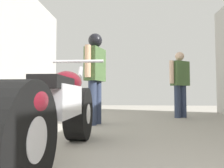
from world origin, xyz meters
TOP-DOWN VIEW (x-y plane):
  - ground_plane at (0.00, 3.21)m, footprint 15.40×15.40m
  - motorcycle_maroon_cruiser at (-0.76, 1.75)m, footprint 0.64×2.15m
  - mechanic_in_blue at (1.13, 5.19)m, footprint 0.61×0.45m
  - mechanic_with_helmet at (-0.79, 3.86)m, footprint 0.38×0.69m

SIDE VIEW (x-z plane):
  - ground_plane at x=0.00m, z-range 0.00..0.00m
  - motorcycle_maroon_cruiser at x=-0.76m, z-range -0.09..0.92m
  - mechanic_in_blue at x=1.13m, z-range 0.11..1.75m
  - mechanic_with_helmet at x=-0.79m, z-range 0.17..1.94m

